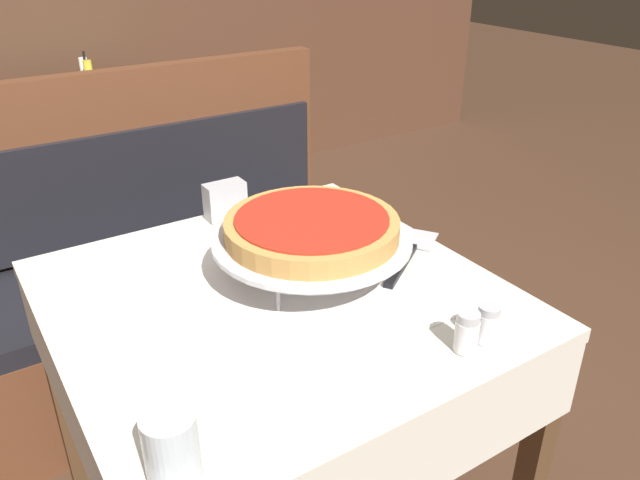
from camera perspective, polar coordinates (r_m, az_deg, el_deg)
dining_table_front at (r=1.32m, az=-3.93°, el=-8.93°), size 0.85×0.85×0.73m
dining_table_rear at (r=2.98m, az=-20.40°, el=10.28°), size 0.81×0.81×0.72m
booth_bench at (r=2.13m, az=-14.33°, el=-4.90°), size 1.38×0.51×1.00m
pizza_pan_stand at (r=1.26m, az=-0.74°, el=-0.13°), size 0.40×0.40×0.10m
deep_dish_pizza at (r=1.24m, az=-0.75°, el=1.19°), size 0.35×0.35×0.04m
pizza_server at (r=1.39m, az=8.03°, el=-1.32°), size 0.26×0.20×0.01m
water_glass_near at (r=0.87m, az=-13.39°, el=-18.14°), size 0.07×0.07×0.11m
salt_shaker at (r=1.10m, az=13.28°, el=-8.18°), size 0.04×0.04×0.07m
pepper_shaker at (r=1.14m, az=15.08°, el=-7.38°), size 0.04×0.04×0.07m
napkin_holder at (r=1.57m, az=-8.66°, el=3.62°), size 0.10×0.05×0.09m
condiment_caddy at (r=3.01m, az=-20.43°, el=13.46°), size 0.12×0.12×0.17m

